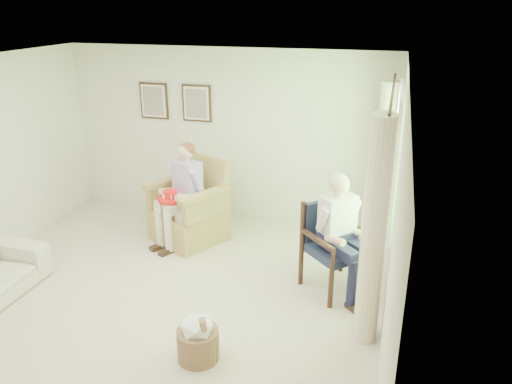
{
  "coord_description": "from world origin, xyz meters",
  "views": [
    {
      "loc": [
        2.41,
        -4.18,
        3.22
      ],
      "look_at": [
        0.89,
        1.23,
        1.05
      ],
      "focal_mm": 35.0,
      "sensor_mm": 36.0,
      "label": 1
    }
  ],
  "objects_px": {
    "wood_armchair": "(339,242)",
    "red_hat": "(171,197)",
    "wicker_armchair": "(190,215)",
    "person_wicker": "(184,187)",
    "person_dark": "(339,227)",
    "hatbox": "(198,338)"
  },
  "relations": [
    {
      "from": "wicker_armchair",
      "to": "hatbox",
      "type": "height_order",
      "value": "wicker_armchair"
    },
    {
      "from": "person_wicker",
      "to": "person_dark",
      "type": "distance_m",
      "value": 2.3
    },
    {
      "from": "wood_armchair",
      "to": "person_wicker",
      "type": "distance_m",
      "value": 2.27
    },
    {
      "from": "person_dark",
      "to": "hatbox",
      "type": "relative_size",
      "value": 2.38
    },
    {
      "from": "person_dark",
      "to": "person_wicker",
      "type": "bearing_deg",
      "value": 116.42
    },
    {
      "from": "wicker_armchair",
      "to": "person_dark",
      "type": "distance_m",
      "value": 2.4
    },
    {
      "from": "person_wicker",
      "to": "red_hat",
      "type": "height_order",
      "value": "person_wicker"
    },
    {
      "from": "wicker_armchair",
      "to": "person_wicker",
      "type": "distance_m",
      "value": 0.49
    },
    {
      "from": "person_dark",
      "to": "wood_armchair",
      "type": "bearing_deg",
      "value": 44.35
    },
    {
      "from": "hatbox",
      "to": "person_wicker",
      "type": "bearing_deg",
      "value": 115.79
    },
    {
      "from": "wicker_armchair",
      "to": "wood_armchair",
      "type": "distance_m",
      "value": 2.3
    },
    {
      "from": "person_dark",
      "to": "red_hat",
      "type": "height_order",
      "value": "person_dark"
    },
    {
      "from": "red_hat",
      "to": "hatbox",
      "type": "relative_size",
      "value": 0.59
    },
    {
      "from": "wood_armchair",
      "to": "person_dark",
      "type": "relative_size",
      "value": 0.74
    },
    {
      "from": "person_wicker",
      "to": "hatbox",
      "type": "relative_size",
      "value": 2.38
    },
    {
      "from": "wicker_armchair",
      "to": "person_wicker",
      "type": "xyz_separation_m",
      "value": [
        0.0,
        -0.15,
        0.47
      ]
    },
    {
      "from": "red_hat",
      "to": "person_dark",
      "type": "bearing_deg",
      "value": -13.1
    },
    {
      "from": "person_dark",
      "to": "red_hat",
      "type": "relative_size",
      "value": 4.01
    },
    {
      "from": "wood_armchair",
      "to": "hatbox",
      "type": "distance_m",
      "value": 2.06
    },
    {
      "from": "red_hat",
      "to": "hatbox",
      "type": "xyz_separation_m",
      "value": [
        1.21,
        -2.07,
        -0.52
      ]
    },
    {
      "from": "wood_armchair",
      "to": "red_hat",
      "type": "distance_m",
      "value": 2.35
    },
    {
      "from": "wood_armchair",
      "to": "person_dark",
      "type": "distance_m",
      "value": 0.31
    }
  ]
}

